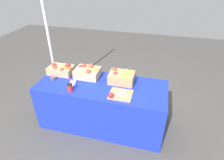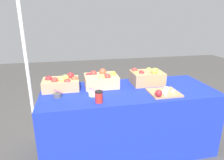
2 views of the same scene
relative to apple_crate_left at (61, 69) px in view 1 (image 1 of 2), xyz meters
The scene contains 10 objects.
ground_plane 1.10m from the apple_crate_left, 12.06° to the right, with size 10.00×10.00×0.00m, color #474442.
table 0.86m from the apple_crate_left, 12.06° to the right, with size 1.90×0.76×0.74m, color #192DB7.
apple_crate_left is the anchor object (origin of this frame).
apple_crate_middle 0.45m from the apple_crate_left, ahead, with size 0.37×0.29×0.19m.
apple_crate_right 0.99m from the apple_crate_left, ahead, with size 0.37×0.28×0.21m.
cutting_board_front 1.10m from the apple_crate_left, 18.77° to the right, with size 0.31×0.28×0.09m.
sample_bowl_near 0.22m from the apple_crate_left, 99.78° to the right, with size 0.09×0.08×0.10m.
sample_bowl_mid 0.40m from the apple_crate_left, 37.48° to the right, with size 0.09×0.09×0.10m.
coffee_cup 0.55m from the apple_crate_left, 49.73° to the right, with size 0.07×0.07×0.11m.
tent_pole 0.70m from the apple_crate_left, 133.65° to the left, with size 0.04×0.04×2.27m, color white.
Camera 1 is at (0.74, -2.17, 2.22)m, focal length 29.76 mm.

